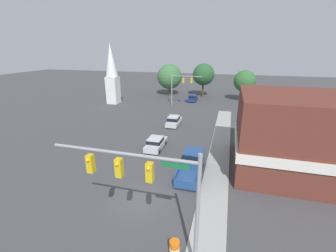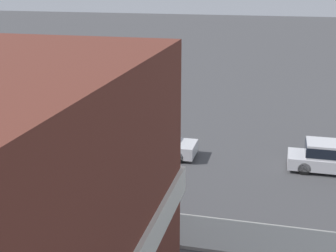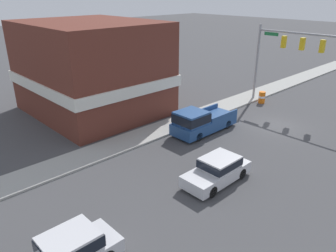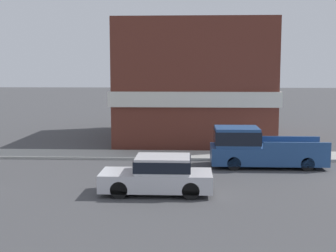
# 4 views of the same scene
# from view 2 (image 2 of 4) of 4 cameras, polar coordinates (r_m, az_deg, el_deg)

# --- Properties ---
(car_lead) EXTENTS (1.79, 4.32, 1.48)m
(car_lead) POSITION_cam_2_polar(r_m,az_deg,el_deg) (26.30, -1.50, -2.03)
(car_lead) COLOR black
(car_lead) RESTS_ON ground
(car_second_ahead) EXTENTS (1.79, 4.42, 1.56)m
(car_second_ahead) POSITION_cam_2_polar(r_m,az_deg,el_deg) (25.63, 19.10, -3.52)
(car_second_ahead) COLOR black
(car_second_ahead) RESTS_ON ground
(pickup_truck_parked) EXTENTS (2.10, 5.59, 1.96)m
(pickup_truck_parked) POSITION_cam_2_polar(r_m,az_deg,el_deg) (23.28, -15.70, -4.95)
(pickup_truck_parked) COLOR black
(pickup_truck_parked) RESTS_ON ground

